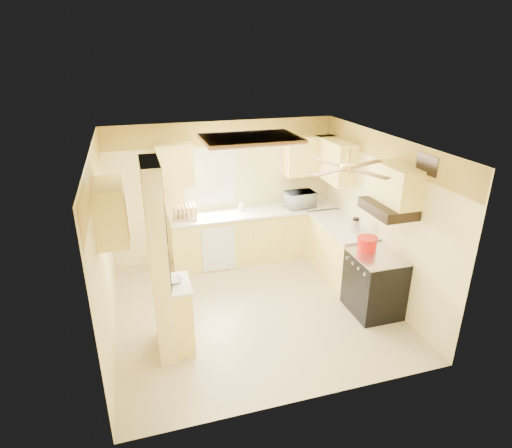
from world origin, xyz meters
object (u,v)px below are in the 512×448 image
object	(u,v)px
microwave	(300,199)
dutch_oven	(367,244)
stove	(374,283)
kettle	(356,225)
bowl	(175,280)

from	to	relation	value
microwave	dutch_oven	xyz separation A→B (m)	(0.28, -1.90, -0.07)
stove	kettle	bearing A→B (deg)	83.93
microwave	dutch_oven	world-z (taller)	microwave
bowl	dutch_oven	world-z (taller)	dutch_oven
dutch_oven	kettle	bearing A→B (deg)	76.55
stove	dutch_oven	size ratio (longest dim) A/B	3.08
bowl	kettle	bearing A→B (deg)	14.98
bowl	kettle	world-z (taller)	kettle
dutch_oven	microwave	bearing A→B (deg)	98.28
dutch_oven	kettle	world-z (taller)	kettle
bowl	dutch_oven	distance (m)	2.79
stove	microwave	size ratio (longest dim) A/B	1.75
dutch_oven	bowl	bearing A→B (deg)	-176.36
stove	dutch_oven	distance (m)	0.60
microwave	bowl	xyz separation A→B (m)	(-2.51, -2.08, -0.12)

